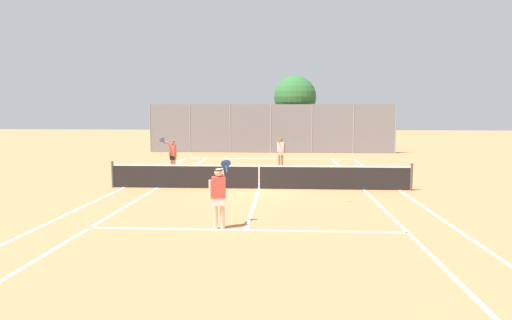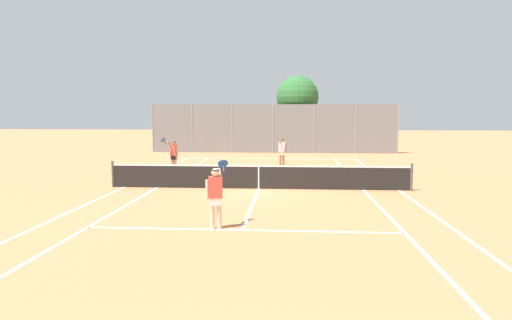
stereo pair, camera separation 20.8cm
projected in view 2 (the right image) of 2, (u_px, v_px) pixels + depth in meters
name	position (u px, v px, depth m)	size (l,w,h in m)	color
ground_plane	(259.00, 189.00, 18.16)	(120.00, 120.00, 0.00)	#CC7A4C
court_line_markings	(259.00, 189.00, 18.16)	(11.10, 23.90, 0.01)	white
tennis_net	(259.00, 176.00, 18.10)	(12.00, 0.10, 1.07)	#474C47
player_near_side	(216.00, 194.00, 11.89)	(0.53, 0.84, 1.77)	beige
player_far_left	(174.00, 154.00, 23.37)	(0.85, 0.68, 1.77)	tan
player_far_right	(282.00, 150.00, 25.76)	(0.44, 0.53, 1.60)	#936B4C
loose_tennis_ball_0	(223.00, 167.00, 25.18)	(0.07, 0.07, 0.07)	#D1DB33
loose_tennis_ball_1	(264.00, 169.00, 24.34)	(0.07, 0.07, 0.07)	#D1DB33
loose_tennis_ball_2	(307.00, 171.00, 23.23)	(0.07, 0.07, 0.07)	#D1DB33
loose_tennis_ball_3	(331.00, 172.00, 23.09)	(0.07, 0.07, 0.07)	#D1DB33
loose_tennis_ball_4	(349.00, 201.00, 15.55)	(0.07, 0.07, 0.07)	#D1DB33
back_fence	(273.00, 128.00, 34.17)	(18.51, 0.08, 3.65)	gray
tree_behind_left	(298.00, 98.00, 35.70)	(3.30, 3.30, 5.88)	brown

